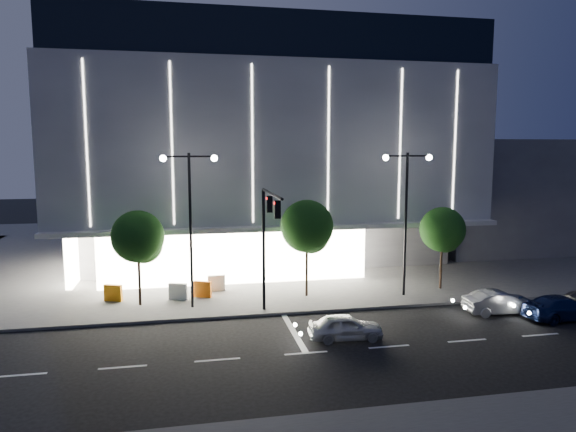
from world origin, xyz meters
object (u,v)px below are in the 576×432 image
(tree_mid, at_px, (307,229))
(car_lead, at_px, (345,327))
(traffic_mast, at_px, (268,229))
(tree_right, at_px, (443,232))
(barrier_d, at_px, (216,283))
(barrier_c, at_px, (203,289))
(car_third, at_px, (562,308))
(barrier_b, at_px, (178,291))
(barrier_a, at_px, (113,293))
(street_lamp_east, at_px, (406,203))
(street_lamp_west, at_px, (190,207))
(car_second, at_px, (500,302))
(tree_left, at_px, (138,239))

(tree_mid, bearing_deg, car_lead, -88.07)
(traffic_mast, height_order, tree_right, traffic_mast)
(car_lead, xyz_separation_m, barrier_d, (-5.71, 9.45, 0.03))
(barrier_c, bearing_deg, car_lead, -27.68)
(traffic_mast, bearing_deg, car_third, -10.48)
(barrier_b, xyz_separation_m, barrier_d, (2.40, 1.58, 0.00))
(barrier_d, bearing_deg, barrier_a, -171.99)
(car_lead, bearing_deg, street_lamp_east, -38.73)
(street_lamp_west, bearing_deg, car_third, -15.77)
(street_lamp_east, distance_m, car_lead, 9.98)
(tree_mid, height_order, tree_right, tree_mid)
(tree_right, xyz_separation_m, car_second, (0.95, -5.10, -3.23))
(tree_right, distance_m, car_third, 8.23)
(tree_left, distance_m, tree_right, 19.00)
(car_lead, height_order, barrier_b, car_lead)
(street_lamp_east, distance_m, barrier_c, 13.59)
(car_lead, xyz_separation_m, barrier_c, (-6.64, 8.09, 0.03))
(tree_right, height_order, barrier_b, tree_right)
(street_lamp_west, bearing_deg, tree_mid, 8.26)
(street_lamp_west, xyz_separation_m, barrier_c, (0.63, 1.90, -5.31))
(car_lead, bearing_deg, tree_mid, 5.99)
(tree_right, bearing_deg, barrier_a, 177.02)
(barrier_c, relative_size, barrier_d, 1.00)
(barrier_c, bearing_deg, barrier_a, -159.22)
(traffic_mast, xyz_separation_m, barrier_b, (-4.85, 4.35, -4.38))
(car_lead, height_order, barrier_d, car_lead)
(tree_mid, height_order, barrier_d, tree_mid)
(car_third, bearing_deg, barrier_d, 59.50)
(traffic_mast, xyz_separation_m, tree_right, (12.03, 3.68, -1.14))
(car_lead, relative_size, barrier_a, 3.31)
(street_lamp_west, relative_size, barrier_c, 8.18)
(barrier_c, bearing_deg, traffic_mast, -30.61)
(tree_right, bearing_deg, tree_mid, 180.00)
(barrier_b, bearing_deg, street_lamp_east, 12.13)
(street_lamp_west, height_order, barrier_c, street_lamp_west)
(car_second, xyz_separation_m, car_third, (2.77, -1.49, -0.01))
(street_lamp_east, bearing_deg, traffic_mast, -163.52)
(barrier_a, bearing_deg, car_third, 4.39)
(car_third, bearing_deg, traffic_mast, 74.93)
(tree_left, height_order, car_third, tree_left)
(car_third, xyz_separation_m, barrier_a, (-24.39, 7.67, 0.00))
(car_third, bearing_deg, tree_left, 69.23)
(car_third, bearing_deg, barrier_b, 65.99)
(tree_mid, xyz_separation_m, barrier_a, (-11.68, 1.08, -3.68))
(barrier_b, bearing_deg, street_lamp_west, -44.23)
(barrier_d, bearing_deg, street_lamp_west, -118.08)
(car_lead, xyz_separation_m, barrier_a, (-11.92, 8.29, 0.03))
(barrier_c, bearing_deg, tree_mid, 15.13)
(traffic_mast, distance_m, car_lead, 6.52)
(car_third, xyz_separation_m, barrier_c, (-19.11, 7.47, 0.00))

